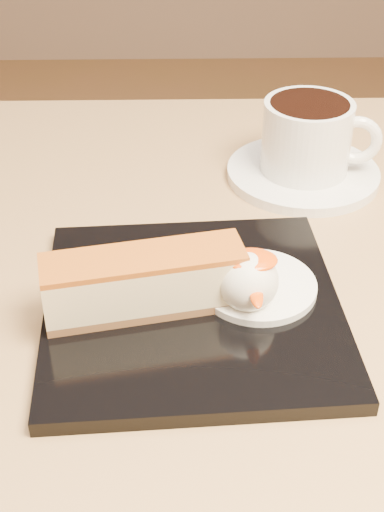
{
  "coord_description": "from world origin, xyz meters",
  "views": [
    {
      "loc": [
        0.05,
        -0.41,
        1.07
      ],
      "look_at": [
        0.05,
        0.02,
        0.76
      ],
      "focal_mm": 50.0,
      "sensor_mm": 36.0,
      "label": 1
    }
  ],
  "objects_px": {
    "dessert_plate": "(193,308)",
    "cheesecake": "(144,282)",
    "ice_cream_scoop": "(248,281)",
    "coffee_cup": "(309,136)",
    "table": "(131,447)",
    "saucer": "(303,173)"
  },
  "relations": [
    {
      "from": "ice_cream_scoop",
      "to": "table",
      "type": "bearing_deg",
      "value": 175.46
    },
    {
      "from": "dessert_plate",
      "to": "ice_cream_scoop",
      "type": "height_order",
      "value": "ice_cream_scoop"
    },
    {
      "from": "saucer",
      "to": "ice_cream_scoop",
      "type": "bearing_deg",
      "value": -109.15
    },
    {
      "from": "cheesecake",
      "to": "saucer",
      "type": "bearing_deg",
      "value": 43.53
    },
    {
      "from": "table",
      "to": "ice_cream_scoop",
      "type": "height_order",
      "value": "ice_cream_scoop"
    },
    {
      "from": "dessert_plate",
      "to": "cheesecake",
      "type": "relative_size",
      "value": 1.47
    },
    {
      "from": "cheesecake",
      "to": "ice_cream_scoop",
      "type": "relative_size",
      "value": 3.36
    },
    {
      "from": "saucer",
      "to": "coffee_cup",
      "type": "xyz_separation_m",
      "value": [
        0.0,
        -0.0,
        0.04
      ]
    },
    {
      "from": "table",
      "to": "dessert_plate",
      "type": "bearing_deg",
      "value": -2.63
    },
    {
      "from": "table",
      "to": "ice_cream_scoop",
      "type": "xyz_separation_m",
      "value": [
        0.09,
        -0.01,
        0.19
      ]
    },
    {
      "from": "dessert_plate",
      "to": "coffee_cup",
      "type": "bearing_deg",
      "value": 60.76
    },
    {
      "from": "dessert_plate",
      "to": "coffee_cup",
      "type": "distance_m",
      "value": 0.24
    },
    {
      "from": "table",
      "to": "saucer",
      "type": "xyz_separation_m",
      "value": [
        0.17,
        0.2,
        0.16
      ]
    },
    {
      "from": "ice_cream_scoop",
      "to": "dessert_plate",
      "type": "bearing_deg",
      "value": 172.87
    },
    {
      "from": "saucer",
      "to": "dessert_plate",
      "type": "bearing_deg",
      "value": -118.75
    },
    {
      "from": "cheesecake",
      "to": "coffee_cup",
      "type": "height_order",
      "value": "coffee_cup"
    },
    {
      "from": "ice_cream_scoop",
      "to": "coffee_cup",
      "type": "relative_size",
      "value": 0.39
    },
    {
      "from": "cheesecake",
      "to": "ice_cream_scoop",
      "type": "height_order",
      "value": "cheesecake"
    },
    {
      "from": "cheesecake",
      "to": "coffee_cup",
      "type": "distance_m",
      "value": 0.26
    },
    {
      "from": "cheesecake",
      "to": "coffee_cup",
      "type": "bearing_deg",
      "value": 43.09
    },
    {
      "from": "table",
      "to": "ice_cream_scoop",
      "type": "distance_m",
      "value": 0.21
    },
    {
      "from": "table",
      "to": "saucer",
      "type": "distance_m",
      "value": 0.31
    }
  ]
}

